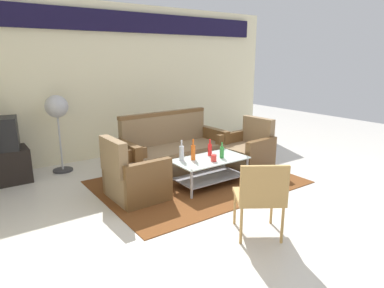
{
  "coord_description": "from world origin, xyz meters",
  "views": [
    {
      "loc": [
        -2.9,
        -3.0,
        1.85
      ],
      "look_at": [
        -0.22,
        0.77,
        0.65
      ],
      "focal_mm": 31.42,
      "sensor_mm": 36.0,
      "label": 1
    }
  ],
  "objects_px": {
    "armchair_right": "(247,153)",
    "coffee_table": "(210,168)",
    "armchair_left": "(134,178)",
    "bottle_red": "(210,149)",
    "couch": "(173,153)",
    "cup": "(213,158)",
    "bottle_orange": "(193,152)",
    "wicker_chair": "(261,194)",
    "tv_stand": "(0,167)",
    "pedestal_fan": "(57,111)",
    "bottle_green": "(222,152)",
    "bottle_clear": "(182,153)"
  },
  "relations": [
    {
      "from": "armchair_left",
      "to": "pedestal_fan",
      "type": "relative_size",
      "value": 0.67
    },
    {
      "from": "bottle_clear",
      "to": "tv_stand",
      "type": "distance_m",
      "value": 2.74
    },
    {
      "from": "pedestal_fan",
      "to": "tv_stand",
      "type": "bearing_deg",
      "value": -176.84
    },
    {
      "from": "bottle_red",
      "to": "tv_stand",
      "type": "distance_m",
      "value": 3.15
    },
    {
      "from": "coffee_table",
      "to": "bottle_green",
      "type": "height_order",
      "value": "bottle_green"
    },
    {
      "from": "bottle_red",
      "to": "cup",
      "type": "bearing_deg",
      "value": -118.15
    },
    {
      "from": "coffee_table",
      "to": "cup",
      "type": "distance_m",
      "value": 0.23
    },
    {
      "from": "armchair_right",
      "to": "bottle_orange",
      "type": "height_order",
      "value": "armchair_right"
    },
    {
      "from": "armchair_right",
      "to": "cup",
      "type": "distance_m",
      "value": 1.07
    },
    {
      "from": "bottle_orange",
      "to": "tv_stand",
      "type": "distance_m",
      "value": 2.9
    },
    {
      "from": "couch",
      "to": "armchair_right",
      "type": "xyz_separation_m",
      "value": [
        1.06,
        -0.64,
        -0.03
      ]
    },
    {
      "from": "wicker_chair",
      "to": "armchair_left",
      "type": "bearing_deg",
      "value": 143.56
    },
    {
      "from": "armchair_right",
      "to": "coffee_table",
      "type": "distance_m",
      "value": 0.98
    },
    {
      "from": "cup",
      "to": "pedestal_fan",
      "type": "distance_m",
      "value": 2.64
    },
    {
      "from": "couch",
      "to": "bottle_red",
      "type": "height_order",
      "value": "couch"
    },
    {
      "from": "wicker_chair",
      "to": "bottle_red",
      "type": "bearing_deg",
      "value": 102.99
    },
    {
      "from": "bottle_red",
      "to": "armchair_left",
      "type": "bearing_deg",
      "value": 175.84
    },
    {
      "from": "tv_stand",
      "to": "bottle_orange",
      "type": "bearing_deg",
      "value": -37.95
    },
    {
      "from": "coffee_table",
      "to": "bottle_green",
      "type": "xyz_separation_m",
      "value": [
        0.17,
        -0.07,
        0.23
      ]
    },
    {
      "from": "coffee_table",
      "to": "armchair_right",
      "type": "bearing_deg",
      "value": 12.32
    },
    {
      "from": "coffee_table",
      "to": "pedestal_fan",
      "type": "bearing_deg",
      "value": 129.86
    },
    {
      "from": "couch",
      "to": "bottle_clear",
      "type": "bearing_deg",
      "value": 65.95
    },
    {
      "from": "bottle_green",
      "to": "pedestal_fan",
      "type": "relative_size",
      "value": 0.19
    },
    {
      "from": "armchair_left",
      "to": "bottle_orange",
      "type": "xyz_separation_m",
      "value": [
        0.88,
        -0.12,
        0.24
      ]
    },
    {
      "from": "couch",
      "to": "tv_stand",
      "type": "relative_size",
      "value": 2.27
    },
    {
      "from": "couch",
      "to": "pedestal_fan",
      "type": "height_order",
      "value": "pedestal_fan"
    },
    {
      "from": "bottle_orange",
      "to": "wicker_chair",
      "type": "bearing_deg",
      "value": -99.85
    },
    {
      "from": "coffee_table",
      "to": "pedestal_fan",
      "type": "xyz_separation_m",
      "value": [
        -1.61,
        1.92,
        0.74
      ]
    },
    {
      "from": "bottle_orange",
      "to": "tv_stand",
      "type": "bearing_deg",
      "value": 142.05
    },
    {
      "from": "armchair_right",
      "to": "coffee_table",
      "type": "relative_size",
      "value": 0.77
    },
    {
      "from": "bottle_orange",
      "to": "pedestal_fan",
      "type": "xyz_separation_m",
      "value": [
        -1.37,
        1.83,
        0.49
      ]
    },
    {
      "from": "couch",
      "to": "pedestal_fan",
      "type": "relative_size",
      "value": 1.43
    },
    {
      "from": "armchair_right",
      "to": "armchair_left",
      "type": "bearing_deg",
      "value": 85.35
    },
    {
      "from": "bottle_orange",
      "to": "tv_stand",
      "type": "xyz_separation_m",
      "value": [
        -2.28,
        1.78,
        -0.27
      ]
    },
    {
      "from": "bottle_orange",
      "to": "wicker_chair",
      "type": "distance_m",
      "value": 1.59
    },
    {
      "from": "tv_stand",
      "to": "pedestal_fan",
      "type": "bearing_deg",
      "value": 3.16
    },
    {
      "from": "coffee_table",
      "to": "pedestal_fan",
      "type": "height_order",
      "value": "pedestal_fan"
    },
    {
      "from": "bottle_clear",
      "to": "wicker_chair",
      "type": "bearing_deg",
      "value": -94.31
    },
    {
      "from": "cup",
      "to": "tv_stand",
      "type": "relative_size",
      "value": 0.12
    },
    {
      "from": "bottle_red",
      "to": "bottle_green",
      "type": "distance_m",
      "value": 0.21
    },
    {
      "from": "armchair_left",
      "to": "bottle_green",
      "type": "xyz_separation_m",
      "value": [
        1.29,
        -0.29,
        0.21
      ]
    },
    {
      "from": "couch",
      "to": "bottle_green",
      "type": "bearing_deg",
      "value": 104.91
    },
    {
      "from": "bottle_green",
      "to": "cup",
      "type": "relative_size",
      "value": 2.35
    },
    {
      "from": "bottle_green",
      "to": "cup",
      "type": "height_order",
      "value": "bottle_green"
    },
    {
      "from": "coffee_table",
      "to": "bottle_orange",
      "type": "height_order",
      "value": "bottle_orange"
    },
    {
      "from": "couch",
      "to": "cup",
      "type": "bearing_deg",
      "value": 92.19
    },
    {
      "from": "bottle_clear",
      "to": "bottle_green",
      "type": "bearing_deg",
      "value": -23.57
    },
    {
      "from": "armchair_left",
      "to": "wicker_chair",
      "type": "bearing_deg",
      "value": 18.56
    },
    {
      "from": "armchair_left",
      "to": "bottle_red",
      "type": "bearing_deg",
      "value": 84.52
    },
    {
      "from": "couch",
      "to": "cup",
      "type": "xyz_separation_m",
      "value": [
        0.06,
        -0.98,
        0.14
      ]
    }
  ]
}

